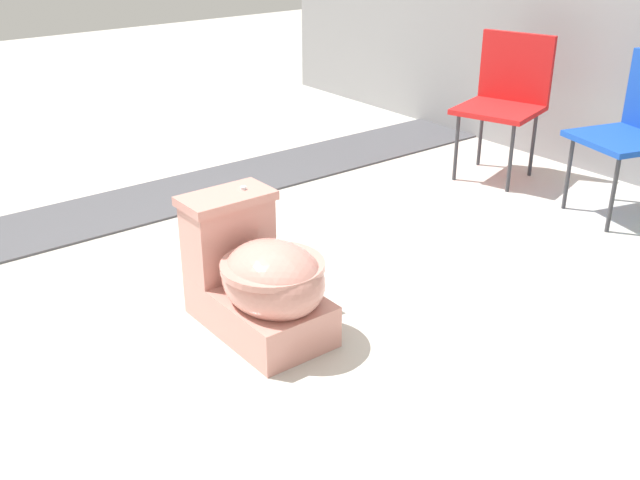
% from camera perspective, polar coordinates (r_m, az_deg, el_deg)
% --- Properties ---
extents(ground_plane, '(14.00, 14.00, 0.00)m').
position_cam_1_polar(ground_plane, '(3.19, -7.55, -4.70)').
color(ground_plane, beige).
extents(gravel_strip, '(0.56, 8.00, 0.01)m').
position_cam_1_polar(gravel_strip, '(4.38, -10.17, 3.58)').
color(gravel_strip, '#4C4C51').
rests_on(gravel_strip, ground).
extents(toilet, '(0.63, 0.39, 0.52)m').
position_cam_1_polar(toilet, '(2.88, -4.67, -3.00)').
color(toilet, tan).
rests_on(toilet, ground).
extents(folding_chair_left, '(0.55, 0.55, 0.83)m').
position_cam_1_polar(folding_chair_left, '(4.63, 14.06, 10.96)').
color(folding_chair_left, red).
rests_on(folding_chair_left, ground).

